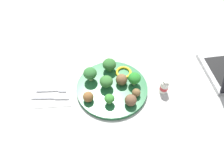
# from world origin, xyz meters

# --- Properties ---
(ground_plane) EXTENTS (4.00, 4.00, 0.00)m
(ground_plane) POSITION_xyz_m (0.00, 0.00, 0.00)
(ground_plane) COLOR #B2B2AD
(plate) EXTENTS (0.28, 0.28, 0.02)m
(plate) POSITION_xyz_m (0.00, 0.00, 0.01)
(plate) COLOR #236638
(plate) RESTS_ON ground_plane
(broccoli_floret_mid_right) EXTENTS (0.04, 0.04, 0.04)m
(broccoli_floret_mid_right) POSITION_xyz_m (-0.02, -0.07, 0.04)
(broccoli_floret_mid_right) COLOR #96C980
(broccoli_floret_mid_right) RESTS_ON plate
(broccoli_floret_center) EXTENTS (0.05, 0.05, 0.06)m
(broccoli_floret_center) POSITION_xyz_m (0.09, -0.00, 0.05)
(broccoli_floret_center) COLOR #94C370
(broccoli_floret_center) RESTS_ON plate
(broccoli_floret_back_left) EXTENTS (0.05, 0.05, 0.06)m
(broccoli_floret_back_left) POSITION_xyz_m (-0.08, 0.05, 0.05)
(broccoli_floret_back_left) COLOR #A9CD84
(broccoli_floret_back_left) RESTS_ON plate
(broccoli_floret_near_rim) EXTENTS (0.05, 0.05, 0.05)m
(broccoli_floret_near_rim) POSITION_xyz_m (-0.02, 0.01, 0.05)
(broccoli_floret_near_rim) COLOR #9AC66C
(broccoli_floret_near_rim) RESTS_ON plate
(broccoli_floret_mid_left) EXTENTS (0.06, 0.06, 0.06)m
(broccoli_floret_mid_left) POSITION_xyz_m (0.01, 0.09, 0.05)
(broccoli_floret_mid_left) COLOR #A4CA78
(broccoli_floret_mid_left) RESTS_ON plate
(meatball_near_rim) EXTENTS (0.04, 0.04, 0.04)m
(meatball_near_rim) POSITION_xyz_m (0.05, -0.09, 0.04)
(meatball_near_rim) COLOR brown
(meatball_near_rim) RESTS_ON plate
(meatball_back_left) EXTENTS (0.04, 0.04, 0.04)m
(meatball_back_left) POSITION_xyz_m (-0.10, -0.04, 0.04)
(meatball_back_left) COLOR brown
(meatball_back_left) RESTS_ON plate
(meatball_far_rim) EXTENTS (0.05, 0.05, 0.05)m
(meatball_far_rim) POSITION_xyz_m (0.04, 0.01, 0.04)
(meatball_far_rim) COLOR brown
(meatball_far_rim) RESTS_ON plate
(meatball_back_right) EXTENTS (0.03, 0.03, 0.03)m
(meatball_back_right) POSITION_xyz_m (0.08, -0.06, 0.03)
(meatball_back_right) COLOR brown
(meatball_back_right) RESTS_ON plate
(pepper_ring_near_rim) EXTENTS (0.08, 0.08, 0.01)m
(pepper_ring_near_rim) POSITION_xyz_m (0.06, 0.06, 0.02)
(pepper_ring_near_rim) COLOR yellow
(pepper_ring_near_rim) RESTS_ON plate
(napkin) EXTENTS (0.18, 0.14, 0.01)m
(napkin) POSITION_xyz_m (-0.24, 0.02, 0.00)
(napkin) COLOR white
(napkin) RESTS_ON ground_plane
(fork) EXTENTS (0.12, 0.03, 0.01)m
(fork) POSITION_xyz_m (-0.23, 0.04, 0.01)
(fork) COLOR silver
(fork) RESTS_ON napkin
(knife) EXTENTS (0.15, 0.04, 0.01)m
(knife) POSITION_xyz_m (-0.23, 0.00, 0.01)
(knife) COLOR silver
(knife) RESTS_ON napkin
(yogurt_bottle) EXTENTS (0.03, 0.03, 0.07)m
(yogurt_bottle) POSITION_xyz_m (0.20, -0.05, 0.03)
(yogurt_bottle) COLOR white
(yogurt_bottle) RESTS_ON ground_plane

